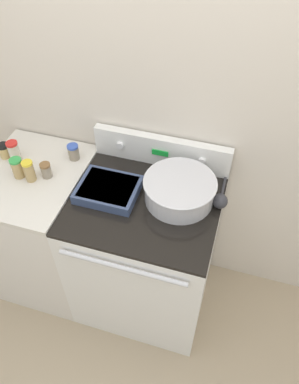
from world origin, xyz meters
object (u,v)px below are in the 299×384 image
(spice_jar_brown_cap, at_px, (46,170))
(spice_jar_blue_cap, at_px, (73,152))
(spice_jar_green_cap, at_px, (17,168))
(spice_jar_red_cap, at_px, (14,152))
(spice_jar_black_cap, at_px, (4,151))
(spice_jar_yellow_cap, at_px, (29,171))
(mixing_bowl, at_px, (180,189))
(ladle, at_px, (220,199))
(casserole_dish, at_px, (108,189))

(spice_jar_brown_cap, bearing_deg, spice_jar_blue_cap, 66.29)
(spice_jar_green_cap, height_order, spice_jar_red_cap, spice_jar_red_cap)
(spice_jar_red_cap, bearing_deg, spice_jar_green_cap, -52.18)
(spice_jar_green_cap, xyz_separation_m, spice_jar_black_cap, (-0.16, 0.12, -0.02))
(spice_jar_yellow_cap, bearing_deg, spice_jar_black_cap, 151.47)
(mixing_bowl, relative_size, spice_jar_blue_cap, 4.03)
(spice_jar_green_cap, relative_size, spice_jar_red_cap, 0.92)
(mixing_bowl, height_order, spice_jar_red_cap, spice_jar_red_cap)
(spice_jar_brown_cap, bearing_deg, spice_jar_black_cap, 165.31)
(ladle, height_order, spice_jar_blue_cap, spice_jar_blue_cap)
(ladle, height_order, spice_jar_black_cap, spice_jar_black_cap)
(spice_jar_blue_cap, xyz_separation_m, spice_jar_yellow_cap, (-0.15, -0.22, 0.02))
(ladle, bearing_deg, spice_jar_green_cap, -173.56)
(spice_jar_blue_cap, bearing_deg, spice_jar_yellow_cap, -123.34)
(ladle, distance_m, spice_jar_yellow_cap, 0.99)
(spice_jar_blue_cap, distance_m, spice_jar_brown_cap, 0.19)
(casserole_dish, distance_m, ladle, 0.57)
(mixing_bowl, bearing_deg, spice_jar_black_cap, 178.59)
(mixing_bowl, height_order, casserole_dish, mixing_bowl)
(casserole_dish, xyz_separation_m, spice_jar_blue_cap, (-0.28, 0.19, 0.03))
(ladle, xyz_separation_m, spice_jar_green_cap, (-1.05, -0.12, 0.04))
(mixing_bowl, relative_size, spice_jar_black_cap, 4.46)
(spice_jar_black_cap, bearing_deg, spice_jar_yellow_cap, -28.53)
(spice_jar_blue_cap, relative_size, spice_jar_yellow_cap, 0.74)
(spice_jar_brown_cap, height_order, spice_jar_green_cap, spice_jar_green_cap)
(spice_jar_yellow_cap, bearing_deg, spice_jar_blue_cap, 56.66)
(casserole_dish, distance_m, spice_jar_red_cap, 0.58)
(spice_jar_red_cap, bearing_deg, spice_jar_black_cap, 170.72)
(spice_jar_brown_cap, xyz_separation_m, spice_jar_red_cap, (-0.22, 0.07, 0.02))
(ladle, bearing_deg, spice_jar_yellow_cap, -172.70)
(spice_jar_blue_cap, distance_m, spice_jar_red_cap, 0.32)
(spice_jar_green_cap, bearing_deg, spice_jar_brown_cap, 15.81)
(ladle, relative_size, spice_jar_brown_cap, 3.81)
(mixing_bowl, bearing_deg, casserole_dish, -169.49)
(spice_jar_yellow_cap, bearing_deg, spice_jar_brown_cap, 34.20)
(ladle, distance_m, spice_jar_red_cap, 1.14)
(mixing_bowl, xyz_separation_m, spice_jar_red_cap, (-0.93, 0.01, 0.00))
(spice_jar_brown_cap, distance_m, spice_jar_green_cap, 0.15)
(spice_jar_black_cap, bearing_deg, spice_jar_green_cap, -36.96)
(mixing_bowl, bearing_deg, spice_jar_yellow_cap, -172.61)
(mixing_bowl, xyz_separation_m, casserole_dish, (-0.35, -0.07, -0.04))
(spice_jar_brown_cap, distance_m, spice_jar_yellow_cap, 0.09)
(casserole_dish, xyz_separation_m, spice_jar_yellow_cap, (-0.42, -0.03, 0.04))
(casserole_dish, relative_size, spice_jar_brown_cap, 3.57)
(spice_jar_black_cap, bearing_deg, casserole_dish, -7.91)
(casserole_dish, height_order, spice_jar_brown_cap, spice_jar_brown_cap)
(spice_jar_blue_cap, xyz_separation_m, spice_jar_green_cap, (-0.22, -0.21, 0.01))
(mixing_bowl, xyz_separation_m, spice_jar_yellow_cap, (-0.78, -0.10, 0.00))
(spice_jar_yellow_cap, xyz_separation_m, spice_jar_green_cap, (-0.07, 0.01, -0.00))
(ladle, relative_size, spice_jar_red_cap, 2.61)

